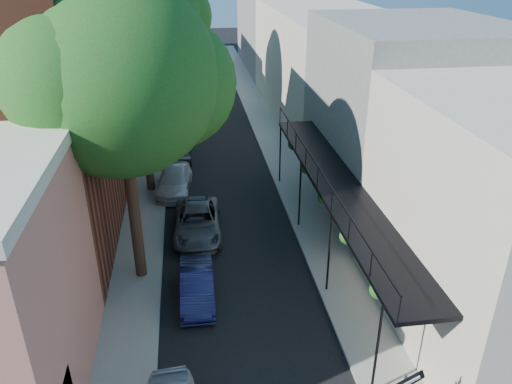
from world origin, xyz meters
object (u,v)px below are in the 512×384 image
object	(u,v)px
parked_car_d	(174,181)
parked_car_g	(190,101)
oak_near	(132,80)
parked_car_b	(197,286)
parked_car_c	(198,222)
parked_car_f	(174,120)
oak_far	(154,12)
parked_car_e	(178,149)
oak_mid	(147,58)

from	to	relation	value
parked_car_d	parked_car_g	bearing A→B (deg)	91.95
oak_near	parked_car_b	xyz separation A→B (m)	(1.74, -2.01, -7.30)
parked_car_c	parked_car_g	size ratio (longest dim) A/B	1.09
parked_car_d	parked_car_f	xyz separation A→B (m)	(-0.08, 10.66, 0.01)
parked_car_b	parked_car_d	size ratio (longest dim) A/B	0.84
oak_near	oak_far	size ratio (longest dim) A/B	0.96
parked_car_b	oak_near	bearing A→B (deg)	131.46
oak_far	parked_car_d	world-z (taller)	oak_far
oak_far	parked_car_b	xyz separation A→B (m)	(1.73, -19.01, -7.68)
oak_near	parked_car_b	size ratio (longest dim) A/B	3.23
parked_car_d	oak_near	bearing A→B (deg)	-90.39
oak_near	parked_car_g	distance (m)	24.42
oak_far	parked_car_e	bearing A→B (deg)	-78.16
oak_far	oak_mid	bearing A→B (deg)	-90.41
parked_car_e	parked_car_g	xyz separation A→B (m)	(0.93, 11.13, -0.09)
oak_near	oak_mid	distance (m)	8.01
parked_car_b	oak_mid	bearing A→B (deg)	100.65
oak_far	parked_car_c	xyz separation A→B (m)	(1.93, -14.25, -7.62)
oak_near	parked_car_f	world-z (taller)	oak_near
parked_car_c	parked_car_g	world-z (taller)	parked_car_c
oak_far	parked_car_f	distance (m)	7.77
parked_car_d	parked_car_e	world-z (taller)	parked_car_e
parked_car_f	parked_car_g	xyz separation A→B (m)	(1.20, 5.03, -0.04)
oak_far	parked_car_g	xyz separation A→B (m)	(1.95, 6.22, -7.68)
parked_car_e	parked_car_g	size ratio (longest dim) A/B	0.94
oak_far	parked_car_f	size ratio (longest dim) A/B	3.16
parked_car_c	parked_car_g	distance (m)	20.47
oak_mid	parked_car_b	distance (m)	12.03
oak_far	parked_car_f	world-z (taller)	oak_far
oak_near	parked_car_g	world-z (taller)	oak_near
parked_car_d	parked_car_g	xyz separation A→B (m)	(1.12, 15.69, -0.03)
oak_near	parked_car_g	xyz separation A→B (m)	(1.97, 23.22, -7.30)
oak_near	parked_car_e	distance (m)	14.12
oak_near	parked_car_c	size ratio (longest dim) A/B	2.50
oak_mid	parked_car_f	bearing A→B (deg)	85.42
parked_car_b	parked_car_d	distance (m)	9.58
oak_mid	parked_car_g	bearing A→B (deg)	82.46
oak_far	parked_car_b	bearing A→B (deg)	-84.80
parked_car_e	parked_car_g	bearing A→B (deg)	85.15
oak_near	parked_car_e	world-z (taller)	oak_near
parked_car_d	parked_car_e	bearing A→B (deg)	93.59
oak_mid	oak_far	size ratio (longest dim) A/B	0.86
oak_near	parked_car_b	world-z (taller)	oak_near
parked_car_d	parked_car_g	world-z (taller)	parked_car_d
oak_near	parked_car_b	bearing A→B (deg)	-48.99
parked_car_f	parked_car_d	bearing A→B (deg)	-89.00
parked_car_g	parked_car_e	bearing A→B (deg)	-98.10
parked_car_c	parked_car_d	xyz separation A→B (m)	(-1.09, 4.78, -0.02)
oak_mid	oak_far	distance (m)	9.12
parked_car_b	parked_car_d	world-z (taller)	parked_car_d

